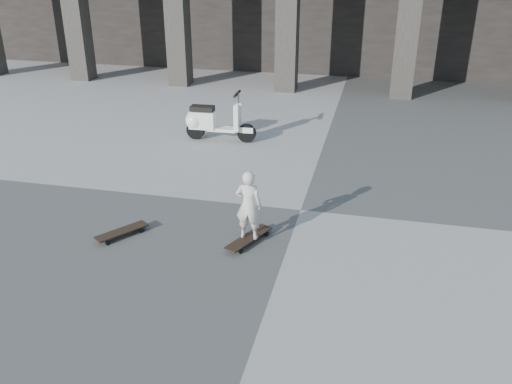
% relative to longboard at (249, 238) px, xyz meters
% --- Properties ---
extents(ground, '(90.00, 90.00, 0.00)m').
position_rel_longboard_xyz_m(ground, '(0.62, 1.32, -0.08)').
color(ground, '#474745').
rests_on(ground, ground).
extents(longboard, '(0.59, 0.98, 0.10)m').
position_rel_longboard_xyz_m(longboard, '(0.00, 0.00, 0.00)').
color(longboard, black).
rests_on(longboard, ground).
extents(skateboard_spare, '(0.68, 0.84, 0.10)m').
position_rel_longboard_xyz_m(skateboard_spare, '(-2.02, -0.26, 0.00)').
color(skateboard_spare, black).
rests_on(skateboard_spare, ground).
extents(child, '(0.41, 0.27, 1.11)m').
position_rel_longboard_xyz_m(child, '(0.00, 0.00, 0.58)').
color(child, beige).
rests_on(child, longboard).
extents(scooter, '(1.70, 0.55, 1.18)m').
position_rel_longboard_xyz_m(scooter, '(-2.10, 4.60, 0.39)').
color(scooter, black).
rests_on(scooter, ground).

